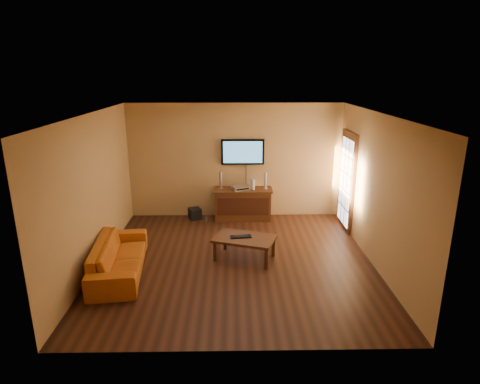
{
  "coord_description": "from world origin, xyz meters",
  "views": [
    {
      "loc": [
        -0.04,
        -6.76,
        3.38
      ],
      "look_at": [
        0.09,
        0.8,
        1.1
      ],
      "focal_mm": 30.0,
      "sensor_mm": 36.0,
      "label": 1
    }
  ],
  "objects_px": {
    "media_console": "(243,204)",
    "subwoofer": "(195,213)",
    "game_console": "(252,184)",
    "television": "(243,152)",
    "sofa": "(119,252)",
    "keyboard": "(241,237)",
    "bottle": "(206,219)",
    "speaker_right": "(265,181)",
    "speaker_left": "(221,181)",
    "av_receiver": "(240,188)",
    "coffee_table": "(244,240)"
  },
  "relations": [
    {
      "from": "subwoofer",
      "to": "bottle",
      "type": "bearing_deg",
      "value": -68.69
    },
    {
      "from": "subwoofer",
      "to": "keyboard",
      "type": "bearing_deg",
      "value": -88.33
    },
    {
      "from": "media_console",
      "to": "speaker_right",
      "type": "bearing_deg",
      "value": 4.72
    },
    {
      "from": "coffee_table",
      "to": "bottle",
      "type": "bearing_deg",
      "value": 114.2
    },
    {
      "from": "av_receiver",
      "to": "subwoofer",
      "type": "distance_m",
      "value": 1.27
    },
    {
      "from": "av_receiver",
      "to": "keyboard",
      "type": "distance_m",
      "value": 2.1
    },
    {
      "from": "subwoofer",
      "to": "coffee_table",
      "type": "bearing_deg",
      "value": -87.08
    },
    {
      "from": "av_receiver",
      "to": "game_console",
      "type": "height_order",
      "value": "game_console"
    },
    {
      "from": "game_console",
      "to": "coffee_table",
      "type": "bearing_deg",
      "value": -119.9
    },
    {
      "from": "speaker_left",
      "to": "av_receiver",
      "type": "xyz_separation_m",
      "value": [
        0.46,
        -0.07,
        -0.15
      ]
    },
    {
      "from": "coffee_table",
      "to": "speaker_right",
      "type": "distance_m",
      "value": 2.3
    },
    {
      "from": "media_console",
      "to": "subwoofer",
      "type": "xyz_separation_m",
      "value": [
        -1.14,
        0.02,
        -0.24
      ]
    },
    {
      "from": "sofa",
      "to": "keyboard",
      "type": "relative_size",
      "value": 4.93
    },
    {
      "from": "speaker_left",
      "to": "speaker_right",
      "type": "distance_m",
      "value": 1.05
    },
    {
      "from": "subwoofer",
      "to": "av_receiver",
      "type": "bearing_deg",
      "value": -27.42
    },
    {
      "from": "coffee_table",
      "to": "sofa",
      "type": "distance_m",
      "value": 2.25
    },
    {
      "from": "television",
      "to": "speaker_right",
      "type": "distance_m",
      "value": 0.87
    },
    {
      "from": "bottle",
      "to": "keyboard",
      "type": "relative_size",
      "value": 0.49
    },
    {
      "from": "sofa",
      "to": "speaker_left",
      "type": "xyz_separation_m",
      "value": [
        1.7,
        2.66,
        0.54
      ]
    },
    {
      "from": "game_console",
      "to": "keyboard",
      "type": "xyz_separation_m",
      "value": [
        -0.31,
        -2.12,
        -0.42
      ]
    },
    {
      "from": "speaker_right",
      "to": "subwoofer",
      "type": "height_order",
      "value": "speaker_right"
    },
    {
      "from": "keyboard",
      "to": "speaker_left",
      "type": "bearing_deg",
      "value": 101.38
    },
    {
      "from": "television",
      "to": "bottle",
      "type": "relative_size",
      "value": 5.12
    },
    {
      "from": "television",
      "to": "coffee_table",
      "type": "xyz_separation_m",
      "value": [
        -0.02,
        -2.34,
        -1.2
      ]
    },
    {
      "from": "speaker_right",
      "to": "subwoofer",
      "type": "relative_size",
      "value": 1.46
    },
    {
      "from": "av_receiver",
      "to": "media_console",
      "type": "bearing_deg",
      "value": 3.85
    },
    {
      "from": "media_console",
      "to": "subwoofer",
      "type": "bearing_deg",
      "value": 179.01
    },
    {
      "from": "speaker_right",
      "to": "bottle",
      "type": "height_order",
      "value": "speaker_right"
    },
    {
      "from": "speaker_left",
      "to": "keyboard",
      "type": "bearing_deg",
      "value": -78.62
    },
    {
      "from": "sofa",
      "to": "game_console",
      "type": "height_order",
      "value": "game_console"
    },
    {
      "from": "keyboard",
      "to": "media_console",
      "type": "bearing_deg",
      "value": 87.59
    },
    {
      "from": "keyboard",
      "to": "coffee_table",
      "type": "bearing_deg",
      "value": -12.68
    },
    {
      "from": "media_console",
      "to": "game_console",
      "type": "bearing_deg",
      "value": 2.51
    },
    {
      "from": "television",
      "to": "subwoofer",
      "type": "xyz_separation_m",
      "value": [
        -1.14,
        -0.2,
        -1.45
      ]
    },
    {
      "from": "sofa",
      "to": "game_console",
      "type": "xyz_separation_m",
      "value": [
        2.44,
        2.63,
        0.47
      ]
    },
    {
      "from": "speaker_right",
      "to": "speaker_left",
      "type": "bearing_deg",
      "value": -179.59
    },
    {
      "from": "speaker_left",
      "to": "bottle",
      "type": "bearing_deg",
      "value": -140.13
    },
    {
      "from": "coffee_table",
      "to": "bottle",
      "type": "height_order",
      "value": "coffee_table"
    },
    {
      "from": "television",
      "to": "sofa",
      "type": "xyz_separation_m",
      "value": [
        -2.22,
        -2.85,
        -1.19
      ]
    },
    {
      "from": "game_console",
      "to": "bottle",
      "type": "distance_m",
      "value": 1.35
    },
    {
      "from": "media_console",
      "to": "bottle",
      "type": "xyz_separation_m",
      "value": [
        -0.86,
        -0.25,
        -0.28
      ]
    },
    {
      "from": "av_receiver",
      "to": "keyboard",
      "type": "xyz_separation_m",
      "value": [
        -0.03,
        -2.07,
        -0.34
      ]
    },
    {
      "from": "game_console",
      "to": "subwoofer",
      "type": "relative_size",
      "value": 0.92
    },
    {
      "from": "media_console",
      "to": "television",
      "type": "relative_size",
      "value": 1.36
    },
    {
      "from": "speaker_right",
      "to": "av_receiver",
      "type": "distance_m",
      "value": 0.6
    },
    {
      "from": "subwoofer",
      "to": "bottle",
      "type": "height_order",
      "value": "subwoofer"
    },
    {
      "from": "av_receiver",
      "to": "bottle",
      "type": "bearing_deg",
      "value": 170.89
    },
    {
      "from": "subwoofer",
      "to": "keyboard",
      "type": "relative_size",
      "value": 0.65
    },
    {
      "from": "media_console",
      "to": "av_receiver",
      "type": "bearing_deg",
      "value": -151.78
    },
    {
      "from": "game_console",
      "to": "speaker_right",
      "type": "bearing_deg",
      "value": -17.06
    }
  ]
}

